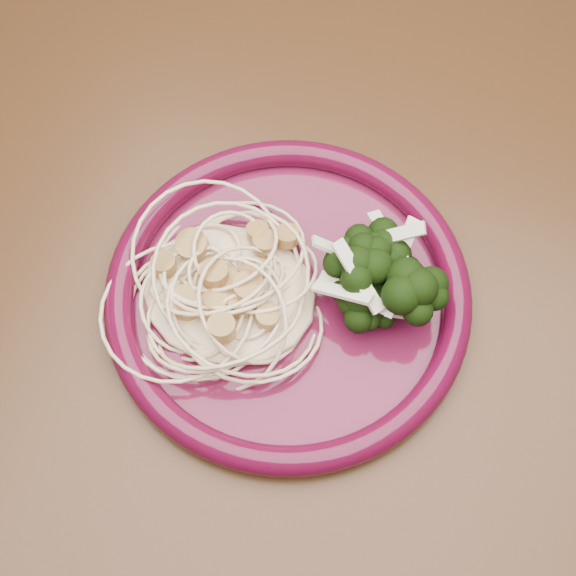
{
  "coord_description": "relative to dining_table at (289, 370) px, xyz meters",
  "views": [
    {
      "loc": [
        0.08,
        -0.21,
        1.27
      ],
      "look_at": [
        -0.01,
        0.02,
        0.77
      ],
      "focal_mm": 50.0,
      "sensor_mm": 36.0,
      "label": 1
    }
  ],
  "objects": [
    {
      "name": "dinner_plate",
      "position": [
        -0.01,
        0.02,
        0.11
      ],
      "size": [
        0.33,
        0.33,
        0.02
      ],
      "rotation": [
        0.0,
        0.0,
        0.35
      ],
      "color": "#550F2A",
      "rests_on": "dining_table"
    },
    {
      "name": "onion_garnish",
      "position": [
        0.04,
        0.03,
        0.16
      ],
      "size": [
        0.09,
        0.1,
        0.05
      ],
      "primitive_type": null,
      "rotation": [
        0.0,
        0.0,
        0.35
      ],
      "color": "beige",
      "rests_on": "broccoli_pile"
    },
    {
      "name": "spaghetti_pile",
      "position": [
        -0.05,
        0.0,
        0.12
      ],
      "size": [
        0.16,
        0.15,
        0.03
      ],
      "primitive_type": "ellipsoid",
      "rotation": [
        0.0,
        0.0,
        0.35
      ],
      "color": "beige",
      "rests_on": "dinner_plate"
    },
    {
      "name": "broccoli_pile",
      "position": [
        0.04,
        0.03,
        0.13
      ],
      "size": [
        0.13,
        0.16,
        0.05
      ],
      "primitive_type": "ellipsoid",
      "rotation": [
        0.0,
        0.0,
        0.35
      ],
      "color": "black",
      "rests_on": "dinner_plate"
    },
    {
      "name": "dining_table",
      "position": [
        0.0,
        0.0,
        0.0
      ],
      "size": [
        1.2,
        0.8,
        0.75
      ],
      "color": "#472814",
      "rests_on": "ground"
    },
    {
      "name": "scallop_cluster",
      "position": [
        -0.05,
        0.0,
        0.15
      ],
      "size": [
        0.15,
        0.15,
        0.04
      ],
      "primitive_type": null,
      "rotation": [
        0.0,
        0.0,
        0.35
      ],
      "color": "#B2894A",
      "rests_on": "spaghetti_pile"
    }
  ]
}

